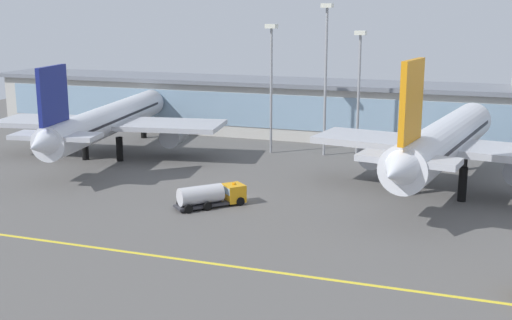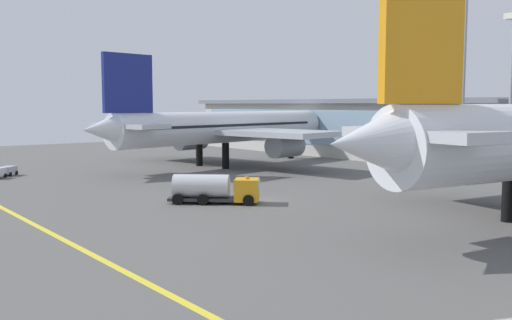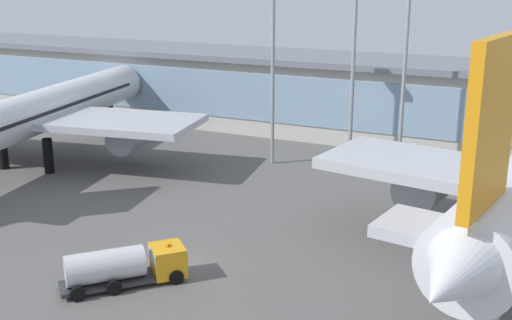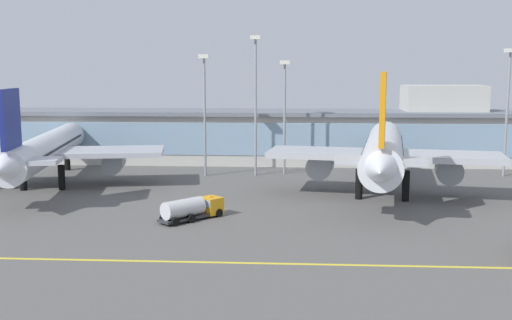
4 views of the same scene
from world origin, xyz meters
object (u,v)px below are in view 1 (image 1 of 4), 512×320
object	(u,v)px
airliner_near_right	(443,142)
apron_light_mast_west	(326,59)
apron_light_mast_east	(359,73)
service_truck_far	(213,195)
apron_light_mast_centre	(271,69)
airliner_near_left	(108,121)

from	to	relation	value
airliner_near_right	apron_light_mast_west	world-z (taller)	apron_light_mast_west
apron_light_mast_west	apron_light_mast_east	distance (m)	6.11
airliner_near_right	service_truck_far	distance (m)	31.60
service_truck_far	apron_light_mast_west	distance (m)	37.61
apron_light_mast_centre	apron_light_mast_east	size ratio (longest dim) A/B	1.05
service_truck_far	apron_light_mast_west	size ratio (longest dim) A/B	0.33
airliner_near_left	apron_light_mast_east	size ratio (longest dim) A/B	2.47
airliner_near_right	apron_light_mast_west	distance (m)	28.70
service_truck_far	apron_light_mast_west	xyz separation A→B (m)	(5.95, 34.05, 14.83)
service_truck_far	apron_light_mast_centre	bearing A→B (deg)	48.46
apron_light_mast_west	airliner_near_right	bearing A→B (deg)	-40.75
airliner_near_right	apron_light_mast_west	bearing A→B (deg)	58.47
airliner_near_left	apron_light_mast_west	distance (m)	37.72
airliner_near_right	apron_light_mast_east	size ratio (longest dim) A/B	2.31
airliner_near_left	apron_light_mast_centre	size ratio (longest dim) A/B	2.36
airliner_near_right	apron_light_mast_west	size ratio (longest dim) A/B	1.91
airliner_near_left	airliner_near_right	world-z (taller)	airliner_near_right
apron_light_mast_west	service_truck_far	bearing A→B (deg)	-99.92
airliner_near_left	airliner_near_right	bearing A→B (deg)	-104.39
airliner_near_left	apron_light_mast_east	world-z (taller)	apron_light_mast_east
apron_light_mast_centre	apron_light_mast_east	bearing A→B (deg)	12.85
airliner_near_left	apron_light_mast_west	bearing A→B (deg)	-78.46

